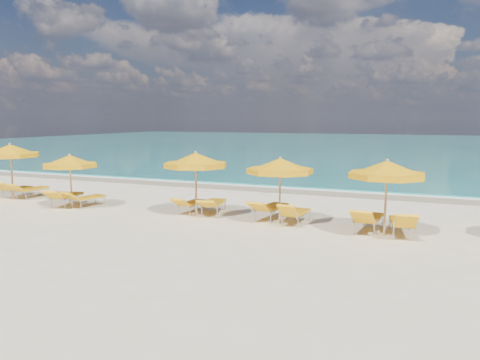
% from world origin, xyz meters
% --- Properties ---
extents(ground_plane, '(120.00, 120.00, 0.00)m').
position_xyz_m(ground_plane, '(0.00, 0.00, 0.00)').
color(ground_plane, beige).
extents(ocean, '(120.00, 80.00, 0.30)m').
position_xyz_m(ocean, '(0.00, 48.00, 0.00)').
color(ocean, '#136B68').
rests_on(ocean, ground).
extents(wet_sand_band, '(120.00, 2.60, 0.01)m').
position_xyz_m(wet_sand_band, '(0.00, 7.40, 0.00)').
color(wet_sand_band, tan).
rests_on(wet_sand_band, ground).
extents(foam_line, '(120.00, 1.20, 0.03)m').
position_xyz_m(foam_line, '(0.00, 8.20, 0.00)').
color(foam_line, white).
rests_on(foam_line, ground).
extents(whitecap_near, '(14.00, 0.36, 0.05)m').
position_xyz_m(whitecap_near, '(-6.00, 17.00, 0.00)').
color(whitecap_near, white).
rests_on(whitecap_near, ground).
extents(whitecap_far, '(18.00, 0.30, 0.05)m').
position_xyz_m(whitecap_far, '(8.00, 24.00, 0.00)').
color(whitecap_far, white).
rests_on(whitecap_far, ground).
extents(umbrella_1, '(3.11, 3.11, 2.46)m').
position_xyz_m(umbrella_1, '(-10.27, 0.23, 2.10)').
color(umbrella_1, tan).
rests_on(umbrella_1, ground).
extents(umbrella_2, '(2.75, 2.75, 2.15)m').
position_xyz_m(umbrella_2, '(-6.41, -0.42, 1.83)').
color(umbrella_2, tan).
rests_on(umbrella_2, ground).
extents(umbrella_3, '(2.43, 2.43, 2.35)m').
position_xyz_m(umbrella_3, '(-1.17, 0.15, 2.00)').
color(umbrella_3, tan).
rests_on(umbrella_3, ground).
extents(umbrella_4, '(2.96, 2.96, 2.26)m').
position_xyz_m(umbrella_4, '(2.03, 0.07, 1.93)').
color(umbrella_4, tan).
rests_on(umbrella_4, ground).
extents(umbrella_5, '(2.98, 2.98, 2.33)m').
position_xyz_m(umbrella_5, '(5.46, -0.25, 1.99)').
color(umbrella_5, tan).
rests_on(umbrella_5, ground).
extents(lounger_1_left, '(0.69, 1.75, 0.80)m').
position_xyz_m(lounger_1_left, '(-10.62, 0.73, 0.22)').
color(lounger_1_left, '#A5A8AD').
rests_on(lounger_1_left, ground).
extents(lounger_1_right, '(0.68, 1.90, 0.77)m').
position_xyz_m(lounger_1_right, '(-9.76, 0.78, 0.23)').
color(lounger_1_right, '#A5A8AD').
rests_on(lounger_1_right, ground).
extents(lounger_2_left, '(1.02, 2.09, 0.81)m').
position_xyz_m(lounger_2_left, '(-6.95, -0.13, 0.24)').
color(lounger_2_left, '#A5A8AD').
rests_on(lounger_2_left, ground).
extents(lounger_2_right, '(0.89, 1.83, 0.73)m').
position_xyz_m(lounger_2_right, '(-6.03, 0.06, 0.21)').
color(lounger_2_right, '#A5A8AD').
rests_on(lounger_2_right, ground).
extents(lounger_3_left, '(0.70, 1.78, 0.70)m').
position_xyz_m(lounger_3_left, '(-1.60, 0.61, 0.21)').
color(lounger_3_left, '#A5A8AD').
rests_on(lounger_3_left, ground).
extents(lounger_3_right, '(1.04, 2.10, 0.73)m').
position_xyz_m(lounger_3_right, '(-0.73, 0.68, 0.24)').
color(lounger_3_right, '#A5A8AD').
rests_on(lounger_3_right, ground).
extents(lounger_4_left, '(0.96, 2.12, 0.81)m').
position_xyz_m(lounger_4_left, '(1.53, 0.65, 0.24)').
color(lounger_4_left, '#A5A8AD').
rests_on(lounger_4_left, ground).
extents(lounger_4_right, '(0.72, 1.81, 0.84)m').
position_xyz_m(lounger_4_right, '(2.55, 0.23, 0.22)').
color(lounger_4_right, '#A5A8AD').
rests_on(lounger_4_right, ground).
extents(lounger_5_left, '(0.83, 2.07, 0.89)m').
position_xyz_m(lounger_5_left, '(4.94, 0.08, 0.25)').
color(lounger_5_left, '#A5A8AD').
rests_on(lounger_5_left, ground).
extents(lounger_5_right, '(0.96, 2.04, 0.90)m').
position_xyz_m(lounger_5_right, '(5.95, -0.08, 0.24)').
color(lounger_5_right, '#A5A8AD').
rests_on(lounger_5_right, ground).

